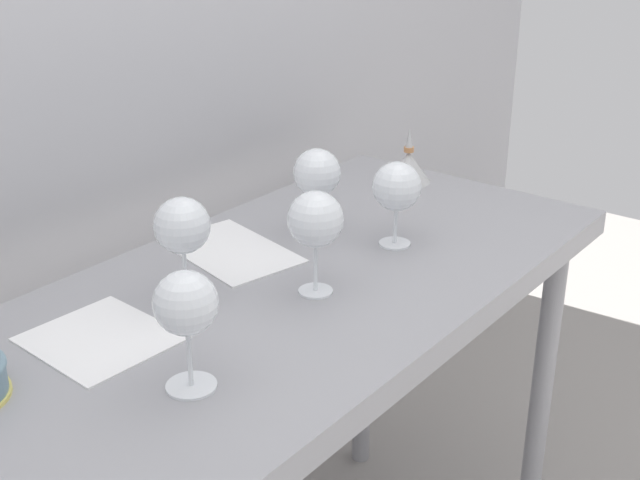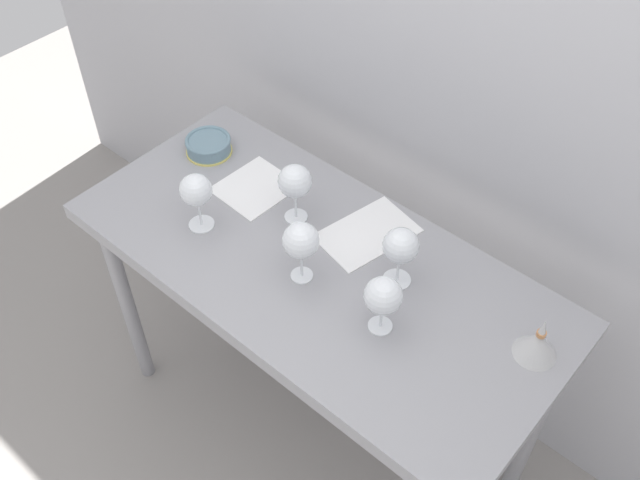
{
  "view_description": "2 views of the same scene",
  "coord_description": "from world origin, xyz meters",
  "px_view_note": "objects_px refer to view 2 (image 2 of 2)",
  "views": [
    {
      "loc": [
        -1.03,
        -0.89,
        1.57
      ],
      "look_at": [
        0.06,
        -0.05,
        0.98
      ],
      "focal_mm": 47.47,
      "sensor_mm": 36.0,
      "label": 1
    },
    {
      "loc": [
        0.86,
        -0.98,
        2.36
      ],
      "look_at": [
        -0.01,
        0.02,
        0.95
      ],
      "focal_mm": 40.48,
      "sensor_mm": 36.0,
      "label": 2
    }
  ],
  "objects_px": {
    "wine_glass_near_left": "(196,191)",
    "wine_glass_far_left": "(295,182)",
    "tasting_sheet_lower": "(367,233)",
    "decanter_funnel": "(537,344)",
    "wine_glass_near_center": "(301,242)",
    "wine_glass_near_right": "(383,297)",
    "wine_glass_far_right": "(401,247)",
    "tasting_sheet_upper": "(255,188)",
    "tasting_bowl": "(208,145)"
  },
  "relations": [
    {
      "from": "wine_glass_near_center",
      "to": "tasting_bowl",
      "type": "bearing_deg",
      "value": 161.38
    },
    {
      "from": "wine_glass_near_center",
      "to": "decanter_funnel",
      "type": "relative_size",
      "value": 1.44
    },
    {
      "from": "tasting_sheet_upper",
      "to": "wine_glass_far_right",
      "type": "bearing_deg",
      "value": 1.81
    },
    {
      "from": "wine_glass_near_right",
      "to": "wine_glass_far_left",
      "type": "height_order",
      "value": "wine_glass_far_left"
    },
    {
      "from": "wine_glass_near_right",
      "to": "tasting_sheet_upper",
      "type": "bearing_deg",
      "value": 165.04
    },
    {
      "from": "tasting_bowl",
      "to": "decanter_funnel",
      "type": "height_order",
      "value": "decanter_funnel"
    },
    {
      "from": "tasting_sheet_lower",
      "to": "decanter_funnel",
      "type": "height_order",
      "value": "decanter_funnel"
    },
    {
      "from": "wine_glass_near_center",
      "to": "tasting_bowl",
      "type": "height_order",
      "value": "wine_glass_near_center"
    },
    {
      "from": "wine_glass_far_left",
      "to": "tasting_bowl",
      "type": "bearing_deg",
      "value": 174.82
    },
    {
      "from": "tasting_sheet_upper",
      "to": "tasting_sheet_lower",
      "type": "bearing_deg",
      "value": 13.93
    },
    {
      "from": "wine_glass_near_right",
      "to": "wine_glass_near_center",
      "type": "bearing_deg",
      "value": -178.75
    },
    {
      "from": "wine_glass_near_left",
      "to": "decanter_funnel",
      "type": "relative_size",
      "value": 1.4
    },
    {
      "from": "wine_glass_near_left",
      "to": "tasting_sheet_lower",
      "type": "relative_size",
      "value": 0.67
    },
    {
      "from": "wine_glass_far_left",
      "to": "wine_glass_near_center",
      "type": "relative_size",
      "value": 1.01
    },
    {
      "from": "tasting_sheet_lower",
      "to": "wine_glass_far_left",
      "type": "bearing_deg",
      "value": -144.49
    },
    {
      "from": "tasting_sheet_lower",
      "to": "wine_glass_near_center",
      "type": "bearing_deg",
      "value": -85.87
    },
    {
      "from": "tasting_bowl",
      "to": "tasting_sheet_lower",
      "type": "bearing_deg",
      "value": 4.47
    },
    {
      "from": "wine_glass_near_center",
      "to": "wine_glass_near_right",
      "type": "bearing_deg",
      "value": 1.25
    },
    {
      "from": "wine_glass_far_right",
      "to": "tasting_sheet_upper",
      "type": "bearing_deg",
      "value": 178.84
    },
    {
      "from": "wine_glass_far_right",
      "to": "wine_glass_near_center",
      "type": "height_order",
      "value": "wine_glass_near_center"
    },
    {
      "from": "wine_glass_near_left",
      "to": "tasting_sheet_lower",
      "type": "height_order",
      "value": "wine_glass_near_left"
    },
    {
      "from": "wine_glass_near_left",
      "to": "wine_glass_far_left",
      "type": "distance_m",
      "value": 0.27
    },
    {
      "from": "decanter_funnel",
      "to": "wine_glass_far_right",
      "type": "bearing_deg",
      "value": -175.06
    },
    {
      "from": "decanter_funnel",
      "to": "wine_glass_near_left",
      "type": "bearing_deg",
      "value": -165.96
    },
    {
      "from": "wine_glass_near_left",
      "to": "wine_glass_near_center",
      "type": "bearing_deg",
      "value": 7.57
    },
    {
      "from": "wine_glass_near_left",
      "to": "decanter_funnel",
      "type": "bearing_deg",
      "value": 14.04
    },
    {
      "from": "decanter_funnel",
      "to": "wine_glass_near_center",
      "type": "bearing_deg",
      "value": -162.36
    },
    {
      "from": "wine_glass_near_center",
      "to": "wine_glass_near_left",
      "type": "bearing_deg",
      "value": -172.43
    },
    {
      "from": "tasting_bowl",
      "to": "tasting_sheet_upper",
      "type": "bearing_deg",
      "value": -6.32
    },
    {
      "from": "wine_glass_far_right",
      "to": "wine_glass_near_center",
      "type": "relative_size",
      "value": 0.98
    },
    {
      "from": "tasting_sheet_lower",
      "to": "tasting_bowl",
      "type": "height_order",
      "value": "tasting_bowl"
    },
    {
      "from": "wine_glass_near_center",
      "to": "wine_glass_far_left",
      "type": "bearing_deg",
      "value": 136.34
    },
    {
      "from": "tasting_sheet_upper",
      "to": "wine_glass_far_left",
      "type": "bearing_deg",
      "value": -0.73
    },
    {
      "from": "wine_glass_near_right",
      "to": "tasting_sheet_lower",
      "type": "distance_m",
      "value": 0.34
    },
    {
      "from": "wine_glass_near_right",
      "to": "tasting_sheet_upper",
      "type": "relative_size",
      "value": 0.8
    },
    {
      "from": "wine_glass_far_left",
      "to": "wine_glass_near_center",
      "type": "xyz_separation_m",
      "value": [
        0.16,
        -0.15,
        -0.0
      ]
    },
    {
      "from": "tasting_sheet_lower",
      "to": "wine_glass_near_left",
      "type": "bearing_deg",
      "value": -130.78
    },
    {
      "from": "tasting_bowl",
      "to": "wine_glass_far_left",
      "type": "bearing_deg",
      "value": -5.18
    },
    {
      "from": "wine_glass_far_right",
      "to": "wine_glass_near_left",
      "type": "bearing_deg",
      "value": -159.8
    },
    {
      "from": "wine_glass_far_right",
      "to": "tasting_sheet_upper",
      "type": "xyz_separation_m",
      "value": [
        -0.54,
        0.01,
        -0.13
      ]
    },
    {
      "from": "tasting_sheet_lower",
      "to": "decanter_funnel",
      "type": "xyz_separation_m",
      "value": [
        0.56,
        -0.05,
        0.04
      ]
    },
    {
      "from": "wine_glass_far_right",
      "to": "tasting_bowl",
      "type": "height_order",
      "value": "wine_glass_far_right"
    },
    {
      "from": "wine_glass_near_right",
      "to": "tasting_bowl",
      "type": "relative_size",
      "value": 1.17
    },
    {
      "from": "tasting_sheet_lower",
      "to": "tasting_bowl",
      "type": "distance_m",
      "value": 0.6
    },
    {
      "from": "decanter_funnel",
      "to": "wine_glass_near_right",
      "type": "bearing_deg",
      "value": -151.21
    },
    {
      "from": "wine_glass_near_right",
      "to": "wine_glass_near_center",
      "type": "xyz_separation_m",
      "value": [
        -0.26,
        -0.01,
        0.02
      ]
    },
    {
      "from": "tasting_sheet_upper",
      "to": "tasting_bowl",
      "type": "xyz_separation_m",
      "value": [
        -0.23,
        0.03,
        0.03
      ]
    },
    {
      "from": "wine_glass_near_left",
      "to": "decanter_funnel",
      "type": "xyz_separation_m",
      "value": [
        0.93,
        0.23,
        -0.09
      ]
    },
    {
      "from": "wine_glass_near_right",
      "to": "decanter_funnel",
      "type": "distance_m",
      "value": 0.39
    },
    {
      "from": "wine_glass_near_right",
      "to": "wine_glass_near_left",
      "type": "height_order",
      "value": "wine_glass_near_left"
    }
  ]
}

